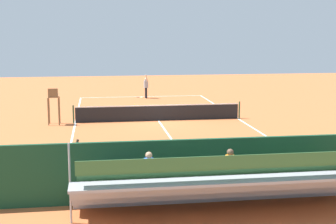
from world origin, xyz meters
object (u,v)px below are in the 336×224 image
object	(u,v)px
bleacher_stand	(220,183)
umpire_chair	(53,102)
courtside_bench	(262,172)
equipment_bag	(217,186)
tennis_net	(158,113)
tennis_player	(146,86)
tennis_ball_near	(135,104)
tennis_racket	(141,97)
line_judge	(78,168)

from	to	relation	value
bleacher_stand	umpire_chair	distance (m)	16.19
courtside_bench	equipment_bag	xyz separation A→B (m)	(1.64, 0.13, -0.38)
tennis_net	umpire_chair	xyz separation A→B (m)	(6.20, 0.32, 0.81)
bleacher_stand	umpire_chair	xyz separation A→B (m)	(6.10, -15.00, 0.39)
tennis_player	tennis_ball_near	distance (m)	3.77
tennis_player	tennis_racket	bearing A→B (deg)	-46.99
bleacher_stand	line_judge	world-z (taller)	bleacher_stand
bleacher_stand	tennis_net	bearing A→B (deg)	-90.38
tennis_player	bleacher_stand	bearing A→B (deg)	89.16
umpire_chair	courtside_bench	xyz separation A→B (m)	(-8.16, 12.95, -0.76)
tennis_net	line_judge	xyz separation A→B (m)	(4.37, 13.34, 0.51)
courtside_bench	tennis_player	distance (m)	23.38
umpire_chair	tennis_racket	bearing A→B (deg)	-119.54
umpire_chair	courtside_bench	bearing A→B (deg)	122.20
bleacher_stand	tennis_racket	size ratio (longest dim) A/B	15.46
tennis_net	bleacher_stand	world-z (taller)	bleacher_stand
tennis_ball_near	tennis_player	bearing A→B (deg)	-109.35
tennis_racket	line_judge	size ratio (longest dim) A/B	0.30
tennis_net	bleacher_stand	bearing A→B (deg)	89.62
umpire_chair	tennis_ball_near	bearing A→B (deg)	-127.23
line_judge	tennis_racket	bearing A→B (deg)	-100.17
tennis_net	tennis_player	size ratio (longest dim) A/B	5.35
tennis_net	courtside_bench	distance (m)	13.41
equipment_bag	courtside_bench	bearing A→B (deg)	-175.53
tennis_player	courtside_bench	bearing A→B (deg)	94.13
courtside_bench	tennis_racket	distance (m)	23.81
umpire_chair	tennis_ball_near	world-z (taller)	umpire_chair
tennis_net	line_judge	world-z (taller)	line_judge
umpire_chair	tennis_ball_near	distance (m)	8.80
tennis_racket	line_judge	distance (m)	24.18
courtside_bench	tennis_net	bearing A→B (deg)	-81.62
tennis_net	tennis_player	world-z (taller)	tennis_player
bleacher_stand	line_judge	bearing A→B (deg)	-24.92
tennis_racket	tennis_ball_near	distance (m)	3.92
tennis_ball_near	line_judge	distance (m)	20.26
tennis_net	tennis_racket	world-z (taller)	tennis_net
tennis_net	equipment_bag	size ratio (longest dim) A/B	11.44
bleacher_stand	tennis_racket	distance (m)	25.78
line_judge	courtside_bench	bearing A→B (deg)	-179.41
umpire_chair	line_judge	world-z (taller)	umpire_chair
courtside_bench	equipment_bag	world-z (taller)	courtside_bench
umpire_chair	line_judge	bearing A→B (deg)	98.02
tennis_net	tennis_racket	xyz separation A→B (m)	(0.10, -10.44, -0.49)
courtside_bench	line_judge	world-z (taller)	line_judge
tennis_net	equipment_bag	bearing A→B (deg)	91.34
courtside_bench	tennis_ball_near	bearing A→B (deg)	-81.73
line_judge	equipment_bag	bearing A→B (deg)	179.22
umpire_chair	line_judge	distance (m)	13.15
umpire_chair	tennis_racket	world-z (taller)	umpire_chair
courtside_bench	equipment_bag	size ratio (longest dim) A/B	2.00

